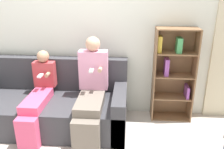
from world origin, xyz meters
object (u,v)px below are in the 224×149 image
(adult_seated, at_px, (91,88))
(bookshelf, at_px, (173,72))
(couch, at_px, (51,106))
(child_seated, at_px, (38,95))

(adult_seated, xyz_separation_m, bookshelf, (1.10, 0.44, 0.09))
(couch, relative_size, bookshelf, 1.57)
(couch, height_order, bookshelf, bookshelf)
(couch, bearing_deg, child_seated, -124.78)
(child_seated, bearing_deg, couch, 55.22)
(child_seated, xyz_separation_m, bookshelf, (1.80, 0.50, 0.19))
(adult_seated, relative_size, bookshelf, 0.93)
(child_seated, distance_m, bookshelf, 1.88)
(bookshelf, bearing_deg, couch, -168.50)
(couch, xyz_separation_m, child_seated, (-0.11, -0.15, 0.23))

